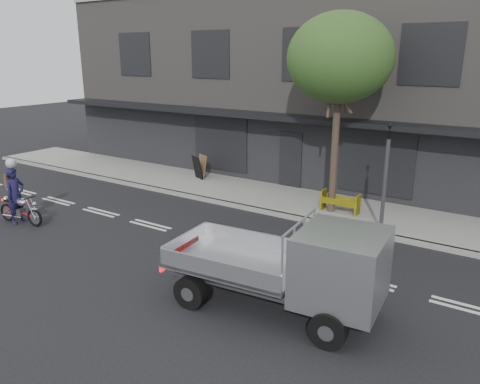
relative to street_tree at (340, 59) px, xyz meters
name	(u,v)px	position (x,y,z in m)	size (l,w,h in m)	color
ground	(209,240)	(-2.20, -4.20, -5.28)	(80.00, 80.00, 0.00)	black
sidewalk	(282,199)	(-2.20, 0.50, -5.20)	(32.00, 3.20, 0.15)	gray
kerb	(261,211)	(-2.20, -1.10, -5.20)	(32.00, 0.20, 0.15)	gray
building_main	(351,85)	(-2.20, 7.10, -1.28)	(26.00, 10.00, 8.00)	slate
street_tree	(340,59)	(0.00, 0.00, 0.00)	(3.40, 3.40, 6.74)	#382B21
traffic_light_pole	(385,183)	(2.00, -0.85, -3.63)	(0.12, 0.12, 3.50)	#2D2D30
motorcycle	(20,209)	(-8.32, -6.41, -4.78)	(1.88, 0.55, 0.97)	black
rider	(16,196)	(-8.47, -6.41, -4.34)	(0.68, 0.45, 1.88)	#18153B
flatbed_ute	(320,267)	(2.38, -6.46, -4.04)	(4.81, 2.29, 2.16)	black
construction_barrier	(338,203)	(0.28, -0.11, -4.75)	(1.33, 0.53, 0.75)	yellow
sandwich_board	(197,168)	(-6.65, 0.93, -4.62)	(0.64, 0.42, 1.01)	black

